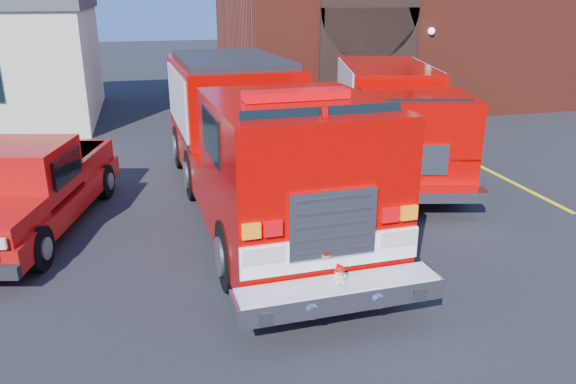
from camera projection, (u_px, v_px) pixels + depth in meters
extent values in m
plane|color=black|center=(273.00, 235.00, 10.92)|extent=(100.00, 100.00, 0.00)
cube|color=yellow|center=(530.00, 191.00, 13.34)|extent=(0.12, 3.00, 0.01)
cube|color=yellow|center=(463.00, 158.00, 16.09)|extent=(0.12, 3.00, 0.01)
cube|color=yellow|center=(415.00, 134.00, 18.83)|extent=(0.12, 3.00, 0.01)
cube|color=maroon|center=(402.00, 5.00, 24.47)|extent=(15.00, 10.00, 8.00)
cube|color=black|center=(368.00, 67.00, 19.74)|extent=(3.60, 0.12, 4.00)
cylinder|color=black|center=(371.00, 8.00, 19.07)|extent=(3.60, 0.12, 3.60)
cylinder|color=black|center=(232.00, 255.00, 8.79)|extent=(0.41, 1.15, 1.14)
cylinder|color=black|center=(366.00, 238.00, 9.40)|extent=(0.41, 1.15, 1.14)
cube|color=#AD0301|center=(254.00, 170.00, 11.98)|extent=(2.96, 9.41, 0.93)
cube|color=#AD0301|center=(231.00, 96.00, 13.74)|extent=(2.77, 4.65, 1.65)
cube|color=#AD0301|center=(296.00, 149.00, 8.86)|extent=(2.72, 3.41, 1.55)
cube|color=black|center=(325.00, 143.00, 7.55)|extent=(2.28, 0.17, 0.97)
cube|color=#C2030A|center=(296.00, 95.00, 8.57)|extent=(1.67, 0.42, 0.14)
cube|color=white|center=(332.00, 252.00, 7.69)|extent=(2.59, 0.17, 0.46)
cube|color=silver|center=(333.00, 225.00, 7.54)|extent=(1.24, 0.11, 0.97)
cube|color=silver|center=(339.00, 294.00, 7.59)|extent=(2.92, 0.68, 0.29)
cube|color=#B7B7BF|center=(177.00, 99.00, 13.39)|extent=(0.19, 3.72, 1.34)
cube|color=#B7B7BF|center=(282.00, 94.00, 14.09)|extent=(0.19, 3.72, 1.34)
sphere|color=beige|center=(339.00, 279.00, 7.51)|extent=(0.17, 0.17, 0.16)
sphere|color=beige|center=(339.00, 271.00, 7.47)|extent=(0.13, 0.13, 0.13)
sphere|color=beige|center=(336.00, 268.00, 7.45)|extent=(0.05, 0.05, 0.05)
sphere|color=beige|center=(343.00, 267.00, 7.48)|extent=(0.05, 0.05, 0.05)
ellipsoid|color=#C60801|center=(339.00, 268.00, 7.46)|extent=(0.14, 0.14, 0.08)
cylinder|color=#C60801|center=(340.00, 270.00, 7.45)|extent=(0.16, 0.16, 0.01)
cylinder|color=black|center=(38.00, 249.00, 9.43)|extent=(0.45, 0.82, 0.78)
cube|color=#9E0A09|center=(32.00, 203.00, 11.08)|extent=(3.19, 5.65, 0.44)
cube|color=#9E0A09|center=(19.00, 170.00, 10.54)|extent=(2.16, 2.13, 0.97)
cube|color=#9E0A09|center=(59.00, 162.00, 12.41)|extent=(2.23, 2.41, 0.53)
cylinder|color=black|center=(367.00, 175.00, 12.84)|extent=(0.56, 1.07, 1.02)
cylinder|color=black|center=(456.00, 175.00, 12.86)|extent=(0.56, 1.07, 1.02)
cube|color=#AD0301|center=(391.00, 136.00, 15.21)|extent=(4.00, 7.75, 0.83)
cube|color=#AD0301|center=(385.00, 89.00, 16.16)|extent=(3.35, 5.05, 1.39)
cube|color=#AD0301|center=(416.00, 122.00, 12.44)|extent=(2.78, 2.71, 1.20)
cube|color=#B7B7BF|center=(344.00, 92.00, 16.18)|extent=(0.95, 3.79, 1.58)
cube|color=#B7B7BF|center=(425.00, 92.00, 16.21)|extent=(0.95, 3.79, 1.58)
cube|color=silver|center=(426.00, 195.00, 11.59)|extent=(2.53, 1.00, 0.23)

